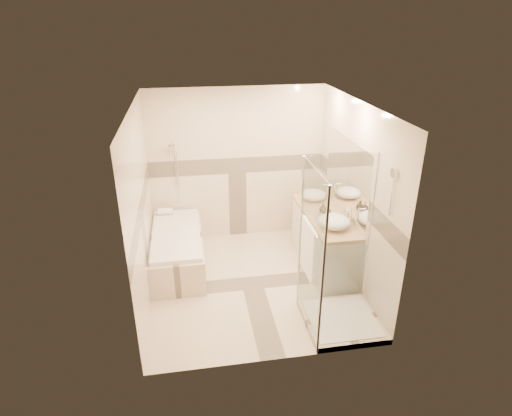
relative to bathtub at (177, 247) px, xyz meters
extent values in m
cube|color=#C2B19B|center=(1.02, -0.65, -0.31)|extent=(2.80, 3.00, 0.01)
cube|color=silver|center=(1.02, -0.65, 2.20)|extent=(2.80, 3.00, 0.01)
cube|color=beige|center=(1.02, 0.85, 0.94)|extent=(2.80, 0.01, 2.50)
cube|color=beige|center=(1.02, -2.15, 0.94)|extent=(2.80, 0.01, 2.50)
cube|color=beige|center=(-0.38, -0.65, 0.94)|extent=(0.01, 3.00, 2.50)
cube|color=beige|center=(2.43, -0.65, 0.94)|extent=(0.01, 3.00, 2.50)
cube|color=white|center=(2.41, -0.35, 1.14)|extent=(0.01, 1.60, 1.00)
cylinder|color=silver|center=(0.05, 0.82, 1.04)|extent=(0.02, 0.02, 0.70)
cube|color=beige|center=(0.00, 0.00, -0.06)|extent=(0.75, 1.70, 0.50)
cube|color=white|center=(0.00, 0.00, 0.22)|extent=(0.69, 1.60, 0.06)
ellipsoid|color=white|center=(0.00, 0.00, 0.17)|extent=(0.56, 1.40, 0.16)
cube|color=silver|center=(2.15, -0.35, 0.09)|extent=(0.55, 1.60, 0.80)
cylinder|color=silver|center=(1.86, -0.75, 0.24)|extent=(0.01, 0.24, 0.01)
cylinder|color=silver|center=(1.86, 0.05, 0.24)|extent=(0.01, 0.24, 0.01)
cube|color=tan|center=(2.15, -0.35, 0.52)|extent=(0.57, 1.62, 0.05)
cube|color=beige|center=(1.97, -1.70, -0.27)|extent=(0.90, 0.90, 0.08)
cube|color=white|center=(1.97, -1.70, -0.22)|extent=(0.80, 0.80, 0.01)
cube|color=white|center=(1.53, -1.70, 0.73)|extent=(0.01, 0.90, 2.00)
cube|color=white|center=(1.97, -1.26, 0.73)|extent=(0.90, 0.01, 2.00)
cylinder|color=silver|center=(1.52, -2.15, 0.73)|extent=(0.03, 0.03, 2.00)
cylinder|color=silver|center=(1.52, -1.25, 0.73)|extent=(0.03, 0.03, 2.00)
cylinder|color=silver|center=(2.42, -1.25, 0.73)|extent=(0.03, 0.03, 2.00)
cylinder|color=silver|center=(2.38, -1.70, 1.64)|extent=(0.03, 0.10, 0.10)
cylinder|color=silver|center=(1.49, -1.70, 1.09)|extent=(0.02, 0.60, 0.02)
cube|color=white|center=(1.49, -1.70, 0.79)|extent=(0.04, 0.48, 0.62)
ellipsoid|color=white|center=(2.13, 0.20, 0.62)|extent=(0.39, 0.39, 0.16)
ellipsoid|color=white|center=(2.13, -0.76, 0.63)|extent=(0.44, 0.44, 0.17)
cylinder|color=silver|center=(2.35, 0.20, 0.67)|extent=(0.03, 0.03, 0.25)
cylinder|color=silver|center=(2.31, 0.20, 0.78)|extent=(0.09, 0.02, 0.02)
cylinder|color=silver|center=(2.35, -0.76, 0.67)|extent=(0.03, 0.03, 0.26)
cylinder|color=silver|center=(2.31, -0.76, 0.78)|extent=(0.09, 0.02, 0.02)
imported|color=black|center=(2.13, -0.44, 0.64)|extent=(0.10, 0.10, 0.19)
imported|color=black|center=(2.13, -0.28, 0.61)|extent=(0.15, 0.15, 0.14)
cube|color=white|center=(2.13, 0.37, 0.58)|extent=(0.17, 0.24, 0.07)
cylinder|color=white|center=(-0.16, 0.66, 0.31)|extent=(0.24, 0.11, 0.11)
camera|label=1|loc=(0.24, -5.67, 3.18)|focal=30.00mm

